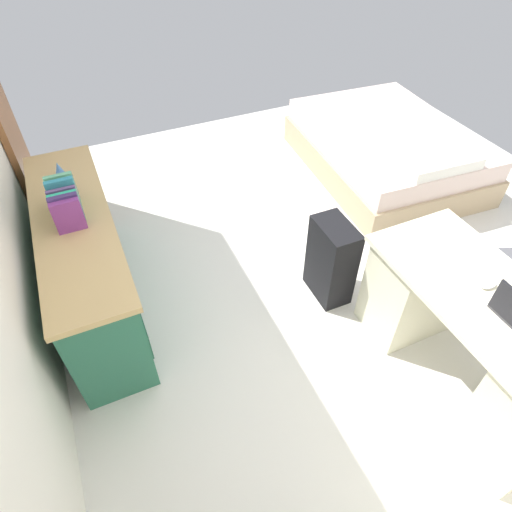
{
  "coord_description": "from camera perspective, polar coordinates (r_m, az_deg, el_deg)",
  "views": [
    {
      "loc": [
        -2.07,
        1.59,
        2.54
      ],
      "look_at": [
        -0.25,
        0.77,
        0.6
      ],
      "focal_mm": 30.6,
      "sensor_mm": 36.0,
      "label": 1
    }
  ],
  "objects": [
    {
      "name": "figurine_small",
      "position": [
        3.43,
        -24.35,
        10.26
      ],
      "size": [
        0.08,
        0.08,
        0.11
      ],
      "primitive_type": "cone",
      "color": "#4C7FBF",
      "rests_on": "credenza"
    },
    {
      "name": "desk",
      "position": [
        2.92,
        26.3,
        -9.7
      ],
      "size": [
        1.44,
        0.66,
        0.75
      ],
      "color": "beige",
      "rests_on": "ground_plane"
    },
    {
      "name": "computer_mouse",
      "position": [
        2.71,
        28.1,
        -3.31
      ],
      "size": [
        0.06,
        0.1,
        0.03
      ],
      "primitive_type": "ellipsoid",
      "rotation": [
        0.0,
        0.0,
        -0.0
      ],
      "color": "white",
      "rests_on": "desk"
    },
    {
      "name": "door_wooden",
      "position": [
        4.07,
        -30.47,
        16.34
      ],
      "size": [
        0.88,
        0.05,
        2.04
      ],
      "primitive_type": "cube",
      "color": "brown",
      "rests_on": "ground_plane"
    },
    {
      "name": "book_row",
      "position": [
        2.98,
        -23.66,
        6.49
      ],
      "size": [
        0.36,
        0.17,
        0.24
      ],
      "color": "#7A337D",
      "rests_on": "credenza"
    },
    {
      "name": "suitcase_black",
      "position": [
        3.19,
        9.79,
        -0.63
      ],
      "size": [
        0.36,
        0.22,
        0.65
      ],
      "primitive_type": "cube",
      "rotation": [
        0.0,
        0.0,
        -0.01
      ],
      "color": "black",
      "rests_on": "ground_plane"
    },
    {
      "name": "bed",
      "position": [
        4.73,
        16.63,
        13.14
      ],
      "size": [
        1.99,
        1.53,
        0.58
      ],
      "color": "tan",
      "rests_on": "ground_plane"
    },
    {
      "name": "credenza",
      "position": [
        3.26,
        -21.11,
        -0.78
      ],
      "size": [
        1.8,
        0.48,
        0.79
      ],
      "color": "#28664C",
      "rests_on": "ground_plane"
    },
    {
      "name": "ground_plane",
      "position": [
        3.64,
        9.45,
        -0.9
      ],
      "size": [
        5.45,
        5.45,
        0.0
      ],
      "primitive_type": "plane",
      "color": "silver"
    }
  ]
}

